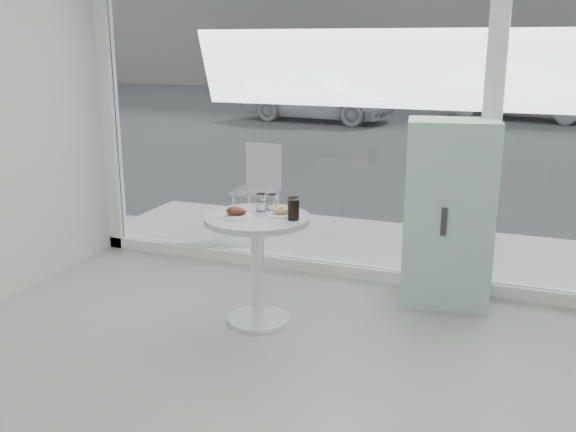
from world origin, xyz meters
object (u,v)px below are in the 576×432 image
at_px(plate_fritter, 236,213).
at_px(water_tumbler_a, 261,203).
at_px(water_tumbler_b, 272,203).
at_px(car_white, 318,95).
at_px(main_table, 258,247).
at_px(car_silver, 525,91).
at_px(cola_glass, 293,209).
at_px(plate_donut, 281,212).
at_px(mint_cabinet, 448,214).
at_px(patio_chair, 259,183).

bearing_deg(plate_fritter, water_tumbler_a, 65.89).
bearing_deg(water_tumbler_b, car_white, 106.83).
distance_m(main_table, car_silver, 13.64).
xyz_separation_m(main_table, water_tumbler_b, (0.03, 0.18, 0.27)).
xyz_separation_m(car_white, cola_glass, (3.62, -11.38, 0.20)).
distance_m(plate_fritter, cola_glass, 0.39).
distance_m(car_silver, plate_donut, 13.55).
xyz_separation_m(mint_cabinet, patio_chair, (-1.96, 1.04, -0.13)).
relative_size(plate_fritter, water_tumbler_a, 1.83).
xyz_separation_m(mint_cabinet, car_white, (-4.52, 10.55, -0.05)).
relative_size(car_silver, water_tumbler_a, 34.71).
xyz_separation_m(car_white, water_tumbler_b, (3.39, -11.20, 0.18)).
distance_m(mint_cabinet, water_tumbler_a, 1.39).
distance_m(main_table, patio_chair, 2.03).
relative_size(main_table, patio_chair, 0.87).
bearing_deg(plate_donut, water_tumbler_b, 135.85).
bearing_deg(cola_glass, car_silver, 85.21).
height_order(mint_cabinet, water_tumbler_a, mint_cabinet).
distance_m(mint_cabinet, plate_donut, 1.27).
distance_m(plate_donut, water_tumbler_a, 0.18).
height_order(car_white, car_silver, car_silver).
distance_m(plate_fritter, plate_donut, 0.30).
relative_size(patio_chair, plate_donut, 4.51).
bearing_deg(cola_glass, plate_donut, 146.84).
xyz_separation_m(plate_fritter, cola_glass, (0.38, 0.07, 0.05)).
bearing_deg(car_silver, mint_cabinet, -165.70).
xyz_separation_m(main_table, car_silver, (1.40, 13.57, 0.15)).
xyz_separation_m(car_silver, water_tumbler_b, (-1.36, -13.39, 0.12)).
xyz_separation_m(water_tumbler_a, water_tumbler_b, (0.06, 0.04, -0.00)).
bearing_deg(cola_glass, main_table, -179.99).
bearing_deg(cola_glass, water_tumbler_b, 141.34).
bearing_deg(plate_fritter, car_silver, 83.64).
relative_size(mint_cabinet, car_silver, 0.33).
relative_size(car_white, plate_fritter, 16.93).
distance_m(water_tumbler_b, cola_glass, 0.29).
distance_m(plate_donut, water_tumbler_b, 0.15).
height_order(main_table, patio_chair, patio_chair).
bearing_deg(water_tumbler_a, car_silver, 83.93).
distance_m(mint_cabinet, cola_glass, 1.23).
xyz_separation_m(car_white, plate_fritter, (3.23, -11.45, 0.15)).
bearing_deg(main_table, water_tumbler_b, 79.26).
bearing_deg(patio_chair, cola_glass, -57.71).
bearing_deg(car_silver, water_tumbler_b, -170.46).
relative_size(car_white, cola_glass, 25.12).
height_order(main_table, mint_cabinet, mint_cabinet).
xyz_separation_m(plate_donut, water_tumbler_a, (-0.17, 0.06, 0.03)).
distance_m(mint_cabinet, car_silver, 12.74).
relative_size(mint_cabinet, water_tumbler_b, 12.21).
relative_size(plate_donut, cola_glass, 1.31).
distance_m(car_white, water_tumbler_a, 11.73).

